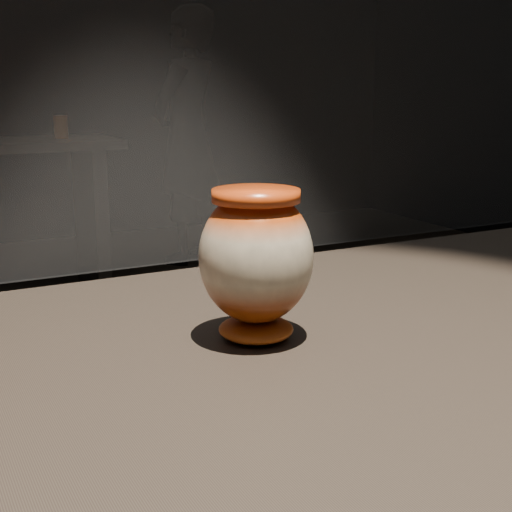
{
  "coord_description": "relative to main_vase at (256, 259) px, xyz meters",
  "views": [
    {
      "loc": [
        -0.23,
        -0.68,
        1.2
      ],
      "look_at": [
        0.15,
        0.05,
        1.0
      ],
      "focal_mm": 50.0,
      "sensor_mm": 36.0,
      "label": 1
    }
  ],
  "objects": [
    {
      "name": "back_vase_right",
      "position": [
        0.53,
        3.41,
        -0.03
      ],
      "size": [
        0.08,
        0.08,
        0.13
      ],
      "primitive_type": "cylinder",
      "color": "brown",
      "rests_on": "back_shelf"
    },
    {
      "name": "visitor",
      "position": [
        1.45,
        3.79,
        -0.15
      ],
      "size": [
        0.74,
        0.69,
        1.7
      ],
      "primitive_type": "imported",
      "rotation": [
        0.0,
        0.0,
        3.77
      ],
      "color": "black",
      "rests_on": "ground"
    },
    {
      "name": "main_vase",
      "position": [
        0.0,
        0.0,
        0.0
      ],
      "size": [
        0.14,
        0.14,
        0.18
      ],
      "rotation": [
        0.0,
        0.0,
        0.01
      ],
      "color": "maroon",
      "rests_on": "display_plinth"
    }
  ]
}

